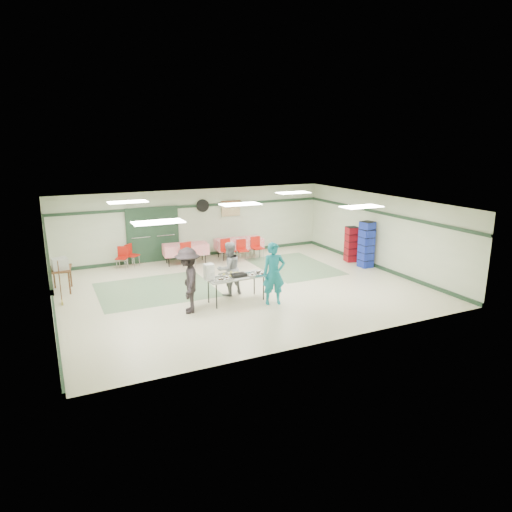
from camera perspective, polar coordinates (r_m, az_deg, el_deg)
name	(u,v)px	position (r m, az deg, el deg)	size (l,w,h in m)	color
floor	(241,288)	(14.56, -1.89, -4.02)	(11.00, 11.00, 0.00)	beige
ceiling	(240,204)	(13.94, -1.98, 6.57)	(11.00, 11.00, 0.00)	silver
wall_back	(196,223)	(18.32, -7.57, 4.06)	(11.00, 11.00, 0.00)	beige
wall_front	(321,288)	(10.37, 8.07, -4.00)	(11.00, 11.00, 0.00)	beige
wall_left	(48,267)	(13.08, -24.61, -1.31)	(9.00, 9.00, 0.00)	beige
wall_right	(380,232)	(17.08, 15.26, 2.93)	(9.00, 9.00, 0.00)	beige
trim_back	(195,206)	(18.18, -7.61, 6.22)	(11.00, 0.06, 0.10)	#1D3624
baseboard_back	(197,255)	(18.56, -7.41, 0.13)	(11.00, 0.06, 0.12)	#1D3624
trim_left	(46,241)	(12.93, -24.80, 1.69)	(9.00, 0.06, 0.10)	#1D3624
baseboard_left	(54,314)	(13.46, -23.91, -6.59)	(9.00, 0.06, 0.12)	#1D3624
trim_right	(381,213)	(16.94, 15.34, 5.24)	(9.00, 0.06, 0.10)	#1D3624
baseboard_right	(377,266)	(17.36, 14.91, -1.25)	(9.00, 0.06, 0.12)	#1D3624
green_patch_a	(156,290)	(14.73, -12.44, -4.13)	(3.50, 3.00, 0.01)	gray
green_patch_b	(294,266)	(17.05, 4.74, -1.29)	(2.50, 3.50, 0.01)	gray
double_door_left	(141,236)	(17.78, -14.23, 2.45)	(0.90, 0.06, 2.10)	gray
double_door_right	(165,234)	(17.98, -11.27, 2.74)	(0.90, 0.06, 2.10)	gray
door_frame	(153,235)	(17.86, -12.74, 2.58)	(2.00, 0.03, 2.15)	#1D3624
wall_fan	(203,206)	(18.24, -6.68, 6.27)	(0.50, 0.50, 0.10)	black
scroll_banner	(231,209)	(18.69, -3.16, 5.92)	(0.80, 0.02, 0.60)	beige
serving_table	(236,278)	(13.19, -2.51, -2.74)	(1.78, 0.82, 0.76)	#AFB0AA
sheet_tray_right	(256,274)	(13.32, -0.04, -2.29)	(0.58, 0.44, 0.02)	silver
sheet_tray_mid	(231,275)	(13.26, -3.10, -2.39)	(0.64, 0.48, 0.02)	silver
sheet_tray_left	(221,279)	(12.89, -4.36, -2.90)	(0.60, 0.45, 0.02)	silver
baking_pan	(238,275)	(13.15, -2.21, -2.40)	(0.45, 0.28, 0.08)	black
foam_box_stack	(209,272)	(12.84, -5.91, -1.99)	(0.25, 0.23, 0.46)	white
volunteer_teal	(274,274)	(12.95, 2.24, -2.22)	(0.65, 0.43, 1.79)	#137787
volunteer_grey	(229,269)	(13.72, -3.40, -1.61)	(0.80, 0.62, 1.64)	gray
volunteer_dark	(188,280)	(12.44, -8.49, -3.04)	(1.17, 0.67, 1.81)	black
dining_table_a	(239,243)	(18.19, -2.14, 1.59)	(1.89, 0.93, 0.77)	red
dining_table_b	(186,249)	(17.46, -8.79, 0.89)	(1.73, 0.91, 0.77)	red
chair_a	(242,248)	(17.65, -1.77, 1.01)	(0.42, 0.42, 0.84)	#B0170E
chair_b	(227,248)	(17.41, -3.67, 0.97)	(0.51, 0.51, 0.92)	#B0170E
chair_c	(257,246)	(17.90, 0.07, 1.32)	(0.44, 0.44, 0.89)	#B0170E
chair_d	(187,252)	(16.91, -8.59, 0.47)	(0.51, 0.51, 0.94)	#B0170E
chair_loose_a	(131,253)	(17.45, -15.39, 0.37)	(0.56, 0.56, 0.85)	#B0170E
chair_loose_b	(122,255)	(17.26, -16.37, 0.07)	(0.51, 0.51, 0.82)	#B0170E
crate_stack_blue_a	(366,244)	(17.19, 13.63, 1.41)	(0.44, 0.44, 1.71)	#1B26A2
crate_stack_red	(351,244)	(17.90, 11.83, 1.45)	(0.42, 0.42, 1.36)	maroon
crate_stack_blue_b	(366,248)	(17.21, 13.63, 0.93)	(0.44, 0.44, 1.42)	#1B26A2
printer_table	(61,271)	(15.32, -23.23, -1.74)	(0.72, 1.01, 0.74)	brown
office_printer	(60,264)	(15.10, -23.31, -0.90)	(0.44, 0.39, 0.35)	#B0B1AC
broom	(60,282)	(14.13, -23.32, -2.97)	(0.03, 0.03, 1.28)	brown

